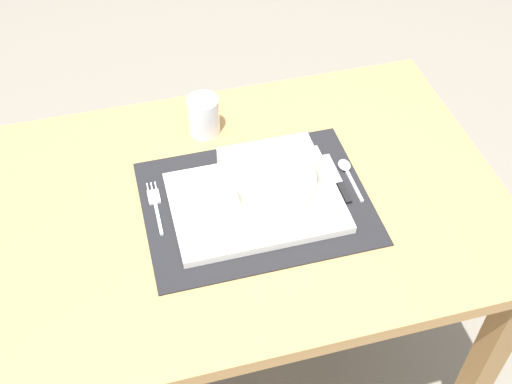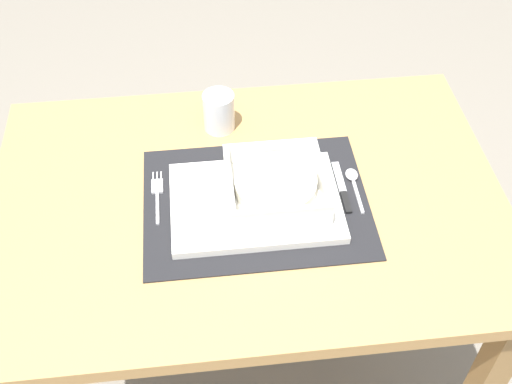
{
  "view_description": "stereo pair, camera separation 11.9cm",
  "coord_description": "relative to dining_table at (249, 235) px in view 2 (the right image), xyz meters",
  "views": [
    {
      "loc": [
        -0.2,
        -0.8,
        1.63
      ],
      "look_at": [
        0.01,
        -0.02,
        0.76
      ],
      "focal_mm": 45.44,
      "sensor_mm": 36.0,
      "label": 1
    },
    {
      "loc": [
        -0.08,
        -0.83,
        1.63
      ],
      "look_at": [
        0.01,
        -0.02,
        0.76
      ],
      "focal_mm": 45.44,
      "sensor_mm": 36.0,
      "label": 2
    }
  ],
  "objects": [
    {
      "name": "drinking_glass",
      "position": [
        -0.04,
        0.21,
        0.15
      ],
      "size": [
        0.06,
        0.06,
        0.08
      ],
      "color": "white",
      "rests_on": "dining_table"
    },
    {
      "name": "porridge_bowl",
      "position": [
        0.05,
        -0.01,
        0.15
      ],
      "size": [
        0.18,
        0.18,
        0.05
      ],
      "color": "white",
      "rests_on": "serving_plate"
    },
    {
      "name": "spoon",
      "position": [
        0.2,
        0.02,
        0.12
      ],
      "size": [
        0.02,
        0.11,
        0.01
      ],
      "rotation": [
        0.0,
        0.0,
        -0.08
      ],
      "color": "silver",
      "rests_on": "placemat"
    },
    {
      "name": "dining_table",
      "position": [
        0.0,
        0.0,
        0.0
      ],
      "size": [
        0.97,
        0.67,
        0.73
      ],
      "color": "#B2844C",
      "rests_on": "ground"
    },
    {
      "name": "serving_plate",
      "position": [
        0.01,
        -0.02,
        0.12
      ],
      "size": [
        0.31,
        0.22,
        0.02
      ],
      "primitive_type": "cube",
      "color": "white",
      "rests_on": "placemat"
    },
    {
      "name": "ground_plane",
      "position": [
        0.0,
        0.0,
        -0.62
      ],
      "size": [
        6.0,
        6.0,
        0.0
      ],
      "primitive_type": "plane",
      "color": "gray"
    },
    {
      "name": "placemat",
      "position": [
        0.01,
        -0.02,
        0.11
      ],
      "size": [
        0.42,
        0.32,
        0.0
      ],
      "primitive_type": "cube",
      "color": "black",
      "rests_on": "dining_table"
    },
    {
      "name": "butter_knife",
      "position": [
        0.18,
        -0.01,
        0.12
      ],
      "size": [
        0.01,
        0.13,
        0.01
      ],
      "rotation": [
        0.0,
        0.0,
        0.04
      ],
      "color": "black",
      "rests_on": "placemat"
    },
    {
      "name": "fork",
      "position": [
        -0.17,
        0.03,
        0.12
      ],
      "size": [
        0.02,
        0.13,
        0.0
      ],
      "rotation": [
        0.0,
        0.0,
        -0.03
      ],
      "color": "silver",
      "rests_on": "placemat"
    }
  ]
}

